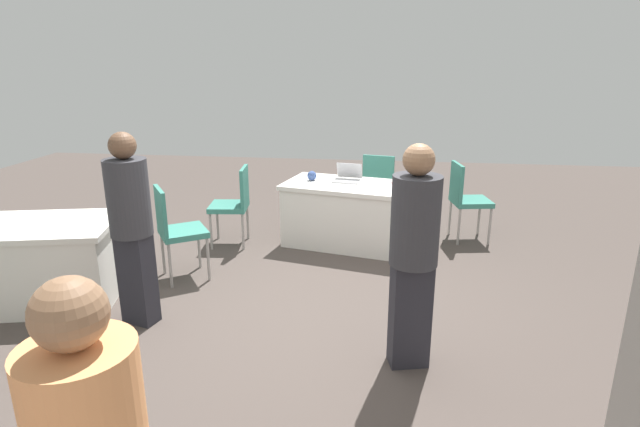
% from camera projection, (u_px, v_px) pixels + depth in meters
% --- Properties ---
extents(ground_plane, '(14.40, 14.40, 0.00)m').
position_uv_depth(ground_plane, '(305.00, 313.00, 4.57)').
color(ground_plane, '#4C423D').
extents(table_foreground, '(1.76, 1.17, 0.76)m').
position_uv_depth(table_foreground, '(352.00, 214.00, 6.17)').
color(table_foreground, silver).
rests_on(table_foreground, ground).
extents(table_mid_left, '(1.70, 1.23, 0.76)m').
position_uv_depth(table_mid_left, '(32.00, 263.00, 4.71)').
color(table_mid_left, silver).
rests_on(table_mid_left, ground).
extents(chair_near_front, '(0.51, 0.51, 0.97)m').
position_uv_depth(chair_near_front, '(466.00, 196.00, 6.26)').
color(chair_near_front, '#9E9993').
rests_on(chair_near_front, ground).
extents(chair_tucked_right, '(0.49, 0.49, 0.96)m').
position_uv_depth(chair_tucked_right, '(234.00, 201.00, 6.11)').
color(chair_tucked_right, '#9E9993').
rests_on(chair_tucked_right, ground).
extents(chair_aisle, '(0.61, 0.61, 0.97)m').
position_uv_depth(chair_aisle, '(176.00, 227.00, 5.14)').
color(chair_aisle, '#9E9993').
rests_on(chair_aisle, ground).
extents(chair_by_pillar, '(0.52, 0.52, 0.97)m').
position_uv_depth(chair_by_pillar, '(380.00, 184.00, 6.90)').
color(chair_by_pillar, '#9E9993').
rests_on(chair_by_pillar, ground).
extents(person_presenter, '(0.42, 0.42, 1.64)m').
position_uv_depth(person_presenter, '(131.00, 221.00, 4.17)').
color(person_presenter, '#26262D').
rests_on(person_presenter, ground).
extents(person_organiser, '(0.41, 0.41, 1.66)m').
position_uv_depth(person_organiser, '(414.00, 248.00, 3.56)').
color(person_organiser, '#26262D').
rests_on(person_organiser, ground).
extents(laptop_silver, '(0.36, 0.34, 0.21)m').
position_uv_depth(laptop_silver, '(347.00, 178.00, 6.20)').
color(laptop_silver, silver).
rests_on(laptop_silver, table_foreground).
extents(yarn_ball, '(0.11, 0.11, 0.11)m').
position_uv_depth(yarn_ball, '(312.00, 176.00, 6.22)').
color(yarn_ball, '#3F5999').
rests_on(yarn_ball, table_foreground).
extents(scissors_red, '(0.07, 0.18, 0.01)m').
position_uv_depth(scissors_red, '(394.00, 184.00, 6.02)').
color(scissors_red, red).
rests_on(scissors_red, table_foreground).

